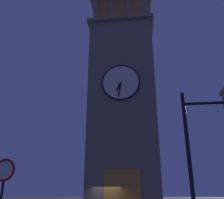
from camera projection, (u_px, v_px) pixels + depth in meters
name	position (u px, v px, depth m)	size (l,w,h in m)	color
clocktower	(123.00, 108.00, 27.07)	(7.39, 7.05, 27.37)	gray
traffic_signal_near	(215.00, 141.00, 9.70)	(3.49, 0.41, 6.05)	black
no_horn_sign	(3.00, 179.00, 8.42)	(0.78, 0.14, 3.18)	black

